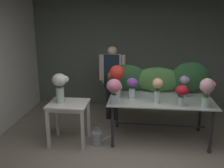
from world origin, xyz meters
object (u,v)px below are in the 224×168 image
object	(u,v)px
display_table_glass	(160,104)
watering_can	(97,138)
vase_scarlet_lilies	(117,77)
vase_rosy_anemones	(114,89)
vase_white_roses_tall	(60,85)
side_table_white	(68,109)
vase_peach_peonies	(158,88)
florist	(112,75)
vase_sunset_ranunculus	(208,85)
vase_blush_dahlias	(207,90)
vase_crimson_roses	(182,94)
vase_violet_tulips	(132,86)
vase_lilac_carnations	(184,85)

from	to	relation	value
display_table_glass	watering_can	size ratio (longest dim) A/B	5.22
vase_scarlet_lilies	vase_rosy_anemones	distance (m)	0.41
vase_scarlet_lilies	vase_white_roses_tall	bearing A→B (deg)	-161.91
vase_rosy_anemones	watering_can	world-z (taller)	vase_rosy_anemones
side_table_white	vase_scarlet_lilies	xyz separation A→B (m)	(0.82, 0.31, 0.52)
display_table_glass	vase_peach_peonies	world-z (taller)	vase_peach_peonies
side_table_white	vase_peach_peonies	xyz separation A→B (m)	(1.53, 0.07, 0.41)
florist	vase_rosy_anemones	world-z (taller)	florist
side_table_white	vase_white_roses_tall	size ratio (longest dim) A/B	1.46
side_table_white	vase_sunset_ranunculus	size ratio (longest dim) A/B	2.16
florist	watering_can	xyz separation A→B (m)	(-0.13, -1.20, -0.88)
vase_blush_dahlias	vase_white_roses_tall	size ratio (longest dim) A/B	0.92
display_table_glass	vase_crimson_roses	world-z (taller)	vase_crimson_roses
side_table_white	vase_violet_tulips	bearing A→B (deg)	12.83
vase_violet_tulips	vase_lilac_carnations	bearing A→B (deg)	10.39
display_table_glass	vase_blush_dahlias	xyz separation A→B (m)	(0.69, -0.36, 0.40)
display_table_glass	florist	bearing A→B (deg)	139.43
vase_white_roses_tall	side_table_white	bearing A→B (deg)	-0.19
display_table_glass	vase_lilac_carnations	size ratio (longest dim) A/B	4.57
display_table_glass	vase_scarlet_lilies	xyz separation A→B (m)	(-0.79, -0.02, 0.48)
vase_scarlet_lilies	vase_rosy_anemones	size ratio (longest dim) A/B	1.35
side_table_white	vase_lilac_carnations	bearing A→B (deg)	11.73
vase_peach_peonies	vase_violet_tulips	bearing A→B (deg)	157.11
vase_white_roses_tall	watering_can	size ratio (longest dim) A/B	1.48
vase_violet_tulips	florist	bearing A→B (deg)	117.16
watering_can	side_table_white	bearing A→B (deg)	175.28
vase_lilac_carnations	watering_can	distance (m)	1.83
vase_lilac_carnations	display_table_glass	bearing A→B (deg)	-167.13
vase_peach_peonies	watering_can	xyz separation A→B (m)	(-1.02, -0.11, -0.93)
side_table_white	watering_can	size ratio (longest dim) A/B	2.16
vase_rosy_anemones	watering_can	bearing A→B (deg)	171.79
vase_sunset_ranunculus	watering_can	distance (m)	2.20
side_table_white	vase_scarlet_lilies	world-z (taller)	vase_scarlet_lilies
watering_can	vase_blush_dahlias	bearing A→B (deg)	0.14
vase_crimson_roses	vase_scarlet_lilies	bearing A→B (deg)	163.35
display_table_glass	side_table_white	size ratio (longest dim) A/B	2.42
vase_blush_dahlias	vase_scarlet_lilies	bearing A→B (deg)	166.83
watering_can	vase_white_roses_tall	bearing A→B (deg)	176.19
vase_violet_tulips	display_table_glass	bearing A→B (deg)	8.33
vase_white_roses_tall	watering_can	world-z (taller)	vase_white_roses_tall
vase_scarlet_lilies	vase_sunset_ranunculus	distance (m)	1.64
vase_rosy_anemones	vase_sunset_ranunculus	bearing A→B (deg)	18.72
vase_lilac_carnations	florist	bearing A→B (deg)	152.01
vase_violet_tulips	vase_blush_dahlias	bearing A→B (deg)	-13.57
vase_crimson_roses	watering_can	bearing A→B (deg)	-179.09
vase_white_roses_tall	watering_can	bearing A→B (deg)	-3.81
vase_violet_tulips	vase_blush_dahlias	world-z (taller)	vase_blush_dahlias
side_table_white	vase_peach_peonies	size ratio (longest dim) A/B	1.77
florist	vase_scarlet_lilies	world-z (taller)	florist
vase_blush_dahlias	vase_rosy_anemones	world-z (taller)	vase_blush_dahlias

